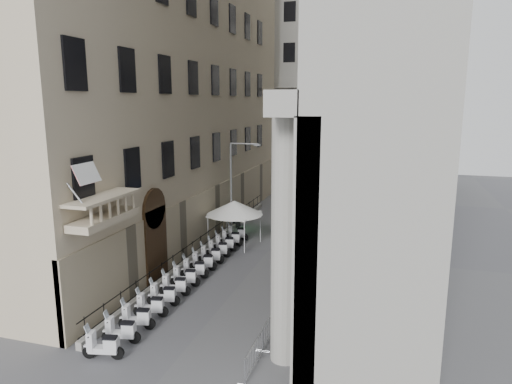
# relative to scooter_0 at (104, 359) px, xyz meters

# --- Properties ---
(left_building) EXTENTS (5.00, 36.00, 34.00)m
(left_building) POSITION_rel_scooter_0_xyz_m (-4.59, 18.18, 17.00)
(left_building) COLOR beige
(left_building) RESTS_ON ground
(far_building) EXTENTS (22.00, 10.00, 30.00)m
(far_building) POSITION_rel_scooter_0_xyz_m (2.91, 44.18, 15.00)
(far_building) COLOR #AFACA5
(far_building) RESTS_ON ground
(iron_fence) EXTENTS (0.30, 28.00, 1.40)m
(iron_fence) POSITION_rel_scooter_0_xyz_m (-1.39, 14.18, 0.00)
(iron_fence) COLOR black
(iron_fence) RESTS_ON ground
(blue_awning) EXTENTS (1.60, 3.00, 3.00)m
(blue_awning) POSITION_rel_scooter_0_xyz_m (7.06, 22.18, 0.00)
(blue_awning) COLOR navy
(blue_awning) RESTS_ON ground
(flag) EXTENTS (1.00, 1.40, 8.20)m
(flag) POSITION_rel_scooter_0_xyz_m (-1.09, 1.18, 0.00)
(flag) COLOR #9E0C11
(flag) RESTS_ON ground
(scooter_0) EXTENTS (1.49, 0.84, 1.50)m
(scooter_0) POSITION_rel_scooter_0_xyz_m (0.00, 0.00, 0.00)
(scooter_0) COLOR white
(scooter_0) RESTS_ON ground
(scooter_1) EXTENTS (1.49, 0.84, 1.50)m
(scooter_1) POSITION_rel_scooter_0_xyz_m (0.00, 1.31, 0.00)
(scooter_1) COLOR white
(scooter_1) RESTS_ON ground
(scooter_2) EXTENTS (1.49, 0.84, 1.50)m
(scooter_2) POSITION_rel_scooter_0_xyz_m (0.00, 2.61, 0.00)
(scooter_2) COLOR white
(scooter_2) RESTS_ON ground
(scooter_3) EXTENTS (1.49, 0.84, 1.50)m
(scooter_3) POSITION_rel_scooter_0_xyz_m (0.00, 3.92, 0.00)
(scooter_3) COLOR white
(scooter_3) RESTS_ON ground
(scooter_4) EXTENTS (1.49, 0.84, 1.50)m
(scooter_4) POSITION_rel_scooter_0_xyz_m (0.00, 5.22, 0.00)
(scooter_4) COLOR white
(scooter_4) RESTS_ON ground
(scooter_5) EXTENTS (1.49, 0.84, 1.50)m
(scooter_5) POSITION_rel_scooter_0_xyz_m (0.00, 6.53, 0.00)
(scooter_5) COLOR white
(scooter_5) RESTS_ON ground
(scooter_6) EXTENTS (1.49, 0.84, 1.50)m
(scooter_6) POSITION_rel_scooter_0_xyz_m (0.00, 7.84, 0.00)
(scooter_6) COLOR white
(scooter_6) RESTS_ON ground
(scooter_7) EXTENTS (1.49, 0.84, 1.50)m
(scooter_7) POSITION_rel_scooter_0_xyz_m (0.00, 9.14, 0.00)
(scooter_7) COLOR white
(scooter_7) RESTS_ON ground
(scooter_8) EXTENTS (1.49, 0.84, 1.50)m
(scooter_8) POSITION_rel_scooter_0_xyz_m (0.00, 10.45, 0.00)
(scooter_8) COLOR white
(scooter_8) RESTS_ON ground
(scooter_9) EXTENTS (1.49, 0.84, 1.50)m
(scooter_9) POSITION_rel_scooter_0_xyz_m (0.00, 11.76, 0.00)
(scooter_9) COLOR white
(scooter_9) RESTS_ON ground
(scooter_10) EXTENTS (1.49, 0.84, 1.50)m
(scooter_10) POSITION_rel_scooter_0_xyz_m (0.00, 13.06, 0.00)
(scooter_10) COLOR white
(scooter_10) RESTS_ON ground
(scooter_11) EXTENTS (1.49, 0.84, 1.50)m
(scooter_11) POSITION_rel_scooter_0_xyz_m (0.00, 14.37, 0.00)
(scooter_11) COLOR white
(scooter_11) RESTS_ON ground
(scooter_12) EXTENTS (1.49, 0.84, 1.50)m
(scooter_12) POSITION_rel_scooter_0_xyz_m (0.00, 15.67, 0.00)
(scooter_12) COLOR white
(scooter_12) RESTS_ON ground
(scooter_13) EXTENTS (1.49, 0.84, 1.50)m
(scooter_13) POSITION_rel_scooter_0_xyz_m (0.00, 16.98, 0.00)
(scooter_13) COLOR white
(scooter_13) RESTS_ON ground
(barrier_0) EXTENTS (0.60, 2.40, 1.10)m
(barrier_0) POSITION_rel_scooter_0_xyz_m (6.15, 1.15, 0.00)
(barrier_0) COLOR #B3B6BB
(barrier_0) RESTS_ON ground
(barrier_1) EXTENTS (0.60, 2.40, 1.10)m
(barrier_1) POSITION_rel_scooter_0_xyz_m (6.15, 3.65, 0.00)
(barrier_1) COLOR #B3B6BB
(barrier_1) RESTS_ON ground
(barrier_2) EXTENTS (0.60, 2.40, 1.10)m
(barrier_2) POSITION_rel_scooter_0_xyz_m (6.15, 6.15, 0.00)
(barrier_2) COLOR #B3B6BB
(barrier_2) RESTS_ON ground
(barrier_3) EXTENTS (0.60, 2.40, 1.10)m
(barrier_3) POSITION_rel_scooter_0_xyz_m (6.15, 8.65, 0.00)
(barrier_3) COLOR #B3B6BB
(barrier_3) RESTS_ON ground
(barrier_4) EXTENTS (0.60, 2.40, 1.10)m
(barrier_4) POSITION_rel_scooter_0_xyz_m (6.15, 11.15, 0.00)
(barrier_4) COLOR #B3B6BB
(barrier_4) RESTS_ON ground
(barrier_5) EXTENTS (0.60, 2.40, 1.10)m
(barrier_5) POSITION_rel_scooter_0_xyz_m (6.15, 13.65, 0.00)
(barrier_5) COLOR #B3B6BB
(barrier_5) RESTS_ON ground
(barrier_6) EXTENTS (0.60, 2.40, 1.10)m
(barrier_6) POSITION_rel_scooter_0_xyz_m (6.15, 16.15, 0.00)
(barrier_6) COLOR #B3B6BB
(barrier_6) RESTS_ON ground
(barrier_7) EXTENTS (0.60, 2.40, 1.10)m
(barrier_7) POSITION_rel_scooter_0_xyz_m (6.15, 18.65, 0.00)
(barrier_7) COLOR #B3B6BB
(barrier_7) RESTS_ON ground
(barrier_8) EXTENTS (0.60, 2.40, 1.10)m
(barrier_8) POSITION_rel_scooter_0_xyz_m (6.15, 21.15, 0.00)
(barrier_8) COLOR #B3B6BB
(barrier_8) RESTS_ON ground
(security_tent) EXTENTS (4.13, 4.13, 3.35)m
(security_tent) POSITION_rel_scooter_0_xyz_m (0.01, 16.18, 2.80)
(security_tent) COLOR white
(security_tent) RESTS_ON ground
(street_lamp) EXTENTS (2.43, 0.33, 7.43)m
(street_lamp) POSITION_rel_scooter_0_xyz_m (-0.40, 17.61, 4.39)
(street_lamp) COLOR #919399
(street_lamp) RESTS_ON ground
(info_kiosk) EXTENTS (0.42, 0.89, 1.81)m
(info_kiosk) POSITION_rel_scooter_0_xyz_m (-1.28, 20.63, 0.92)
(info_kiosk) COLOR black
(info_kiosk) RESTS_ON ground
(pedestrian_a) EXTENTS (0.65, 0.48, 1.64)m
(pedestrian_a) POSITION_rel_scooter_0_xyz_m (2.95, 16.91, 0.82)
(pedestrian_a) COLOR #0F0D36
(pedestrian_a) RESTS_ON ground
(pedestrian_b) EXTENTS (1.02, 0.98, 1.66)m
(pedestrian_b) POSITION_rel_scooter_0_xyz_m (5.91, 30.61, 0.83)
(pedestrian_b) COLOR black
(pedestrian_b) RESTS_ON ground
(pedestrian_c) EXTENTS (0.84, 0.57, 1.66)m
(pedestrian_c) POSITION_rel_scooter_0_xyz_m (3.89, 27.12, 0.83)
(pedestrian_c) COLOR black
(pedestrian_c) RESTS_ON ground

